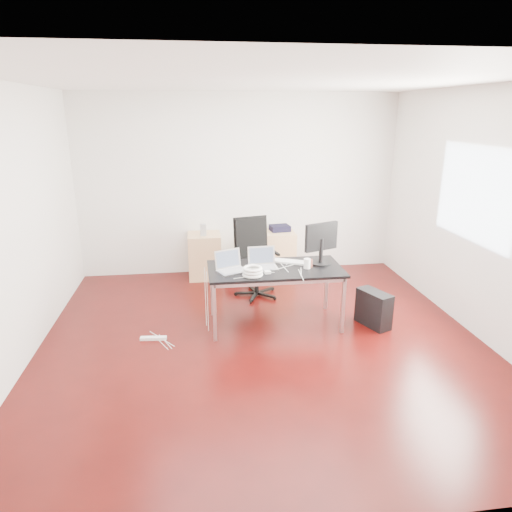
{
  "coord_description": "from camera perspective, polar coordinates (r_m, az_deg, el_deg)",
  "views": [
    {
      "loc": [
        -0.7,
        -4.64,
        2.52
      ],
      "look_at": [
        0.0,
        0.55,
        0.85
      ],
      "focal_mm": 32.0,
      "sensor_mm": 36.0,
      "label": 1
    }
  ],
  "objects": [
    {
      "name": "desk",
      "position": [
        5.47,
        2.41,
        -2.01
      ],
      "size": [
        1.6,
        0.8,
        0.73
      ],
      "color": "black",
      "rests_on": "ground"
    },
    {
      "name": "monitor",
      "position": [
        5.58,
        8.15,
        1.85
      ],
      "size": [
        0.44,
        0.26,
        0.51
      ],
      "rotation": [
        0.0,
        0.0,
        0.38
      ],
      "color": "black",
      "rests_on": "desk"
    },
    {
      "name": "cable_coil",
      "position": [
        5.16,
        -0.42,
        -1.96
      ],
      "size": [
        0.24,
        0.24,
        0.11
      ],
      "rotation": [
        0.0,
        0.0,
        0.0
      ],
      "color": "white",
      "rests_on": "desk"
    },
    {
      "name": "keyboard",
      "position": [
        5.65,
        4.09,
        -0.69
      ],
      "size": [
        0.46,
        0.31,
        0.02
      ],
      "primitive_type": "cube",
      "rotation": [
        0.0,
        0.0,
        -0.43
      ],
      "color": "white",
      "rests_on": "desk"
    },
    {
      "name": "office_chair",
      "position": [
        6.42,
        -0.19,
        0.34
      ],
      "size": [
        0.57,
        0.59,
        1.08
      ],
      "rotation": [
        0.0,
        0.0,
        0.23
      ],
      "color": "black",
      "rests_on": "ground"
    },
    {
      "name": "wastebasket",
      "position": [
        7.05,
        -2.9,
        -2.08
      ],
      "size": [
        0.24,
        0.24,
        0.28
      ],
      "primitive_type": "cylinder",
      "rotation": [
        0.0,
        0.0,
        0.02
      ],
      "color": "black",
      "rests_on": "ground"
    },
    {
      "name": "navy_garment",
      "position": [
        7.26,
        2.99,
        3.51
      ],
      "size": [
        0.33,
        0.28,
        0.09
      ],
      "primitive_type": "cube",
      "rotation": [
        0.0,
        0.0,
        0.13
      ],
      "color": "black",
      "rests_on": "filing_cabinet_right"
    },
    {
      "name": "filing_cabinet_right",
      "position": [
        7.31,
        2.77,
        0.41
      ],
      "size": [
        0.5,
        0.5,
        0.7
      ],
      "primitive_type": "cube",
      "color": "tan",
      "rests_on": "ground"
    },
    {
      "name": "cup_white",
      "position": [
        5.45,
        6.4,
        -0.94
      ],
      "size": [
        0.1,
        0.1,
        0.12
      ],
      "primitive_type": "cylinder",
      "rotation": [
        0.0,
        0.0,
        -0.28
      ],
      "color": "white",
      "rests_on": "desk"
    },
    {
      "name": "power_adapter",
      "position": [
        5.26,
        1.45,
        -2.03
      ],
      "size": [
        0.07,
        0.07,
        0.03
      ],
      "primitive_type": "cube",
      "rotation": [
        0.0,
        0.0,
        0.04
      ],
      "color": "white",
      "rests_on": "desk"
    },
    {
      "name": "laptop_right",
      "position": [
        5.46,
        0.84,
        -0.84
      ],
      "size": [
        0.34,
        0.27,
        0.23
      ],
      "rotation": [
        0.0,
        0.0,
        0.05
      ],
      "color": "silver",
      "rests_on": "desk"
    },
    {
      "name": "laptop_left",
      "position": [
        5.34,
        -3.19,
        -1.27
      ],
      "size": [
        0.4,
        0.36,
        0.23
      ],
      "rotation": [
        0.0,
        0.0,
        0.4
      ],
      "color": "silver",
      "rests_on": "desk"
    },
    {
      "name": "filing_cabinet_left",
      "position": [
        7.2,
        -6.44,
        0.04
      ],
      "size": [
        0.5,
        0.5,
        0.7
      ],
      "primitive_type": "cube",
      "color": "tan",
      "rests_on": "ground"
    },
    {
      "name": "cup_brown",
      "position": [
        5.49,
        6.68,
        -0.89
      ],
      "size": [
        0.1,
        0.1,
        0.1
      ],
      "primitive_type": "cylinder",
      "rotation": [
        0.0,
        0.0,
        -0.4
      ],
      "color": "#58271E",
      "rests_on": "desk"
    },
    {
      "name": "power_strip",
      "position": [
        5.47,
        -12.7,
        -10.0
      ],
      "size": [
        0.3,
        0.09,
        0.04
      ],
      "primitive_type": "cube",
      "rotation": [
        0.0,
        0.0,
        -0.09
      ],
      "color": "white",
      "rests_on": "ground"
    },
    {
      "name": "speaker",
      "position": [
        7.01,
        -6.62,
        3.28
      ],
      "size": [
        0.09,
        0.08,
        0.18
      ],
      "primitive_type": "cube",
      "rotation": [
        0.0,
        0.0,
        0.02
      ],
      "color": "#9E9E9E",
      "rests_on": "filing_cabinet_left"
    },
    {
      "name": "room_shell",
      "position": [
        4.83,
        1.3,
        4.32
      ],
      "size": [
        5.0,
        5.0,
        5.0
      ],
      "color": "#330705",
      "rests_on": "ground"
    },
    {
      "name": "pc_tower",
      "position": [
        5.77,
        14.49,
        -6.39
      ],
      "size": [
        0.36,
        0.49,
        0.44
      ],
      "primitive_type": "cube",
      "rotation": [
        0.0,
        0.0,
        0.4
      ],
      "color": "black",
      "rests_on": "ground"
    }
  ]
}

